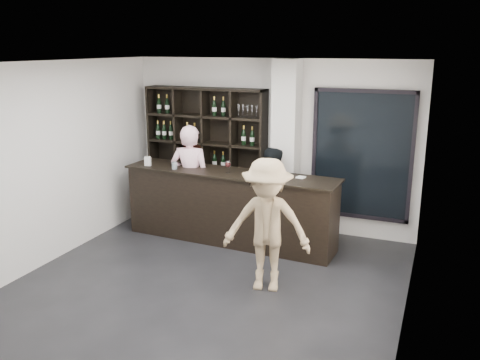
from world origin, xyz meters
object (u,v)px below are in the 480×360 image
at_px(taster_pink, 190,180).
at_px(customer, 267,225).
at_px(taster_black, 270,195).
at_px(tasting_counter, 230,207).
at_px(wine_shelf, 206,156).

bearing_deg(taster_pink, customer, 133.16).
xyz_separation_m(taster_pink, taster_black, (1.34, 0.19, -0.15)).
distance_m(taster_pink, customer, 2.35).
bearing_deg(taster_pink, tasting_counter, 163.65).
bearing_deg(customer, tasting_counter, 119.06).
bearing_deg(taster_black, taster_pink, 0.60).
relative_size(taster_pink, taster_black, 1.20).
height_order(tasting_counter, customer, customer).
xyz_separation_m(wine_shelf, taster_black, (1.39, -0.53, -0.43)).
bearing_deg(taster_pink, wine_shelf, -94.75).
bearing_deg(tasting_counter, customer, -47.96).
relative_size(wine_shelf, tasting_counter, 0.68).
height_order(wine_shelf, tasting_counter, wine_shelf).
bearing_deg(tasting_counter, taster_black, 28.73).
distance_m(wine_shelf, customer, 2.90).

